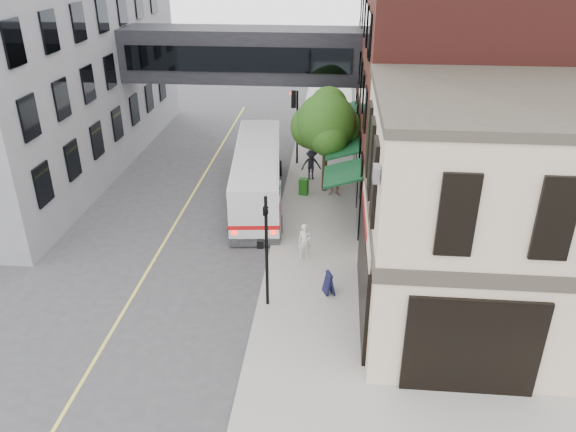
% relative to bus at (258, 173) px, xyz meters
% --- Properties ---
extents(ground, '(120.00, 120.00, 0.00)m').
position_rel_bus_xyz_m(ground, '(1.29, -11.66, -1.59)').
color(ground, '#38383A').
rests_on(ground, ground).
extents(sidewalk_main, '(4.00, 60.00, 0.15)m').
position_rel_bus_xyz_m(sidewalk_main, '(3.29, 2.34, -1.52)').
color(sidewalk_main, gray).
rests_on(sidewalk_main, ground).
extents(corner_building, '(10.19, 8.12, 8.45)m').
position_rel_bus_xyz_m(corner_building, '(10.27, -9.66, 2.62)').
color(corner_building, '#C8B199').
rests_on(corner_building, ground).
extents(brick_building, '(13.76, 18.00, 14.00)m').
position_rel_bus_xyz_m(brick_building, '(11.27, 3.33, 5.39)').
color(brick_building, '#4E1D18').
rests_on(brick_building, ground).
extents(skyway_bridge, '(14.00, 3.18, 3.00)m').
position_rel_bus_xyz_m(skyway_bridge, '(-1.71, 6.34, 4.91)').
color(skyway_bridge, black).
rests_on(skyway_bridge, ground).
extents(traffic_signal_near, '(0.44, 0.22, 4.60)m').
position_rel_bus_xyz_m(traffic_signal_near, '(1.66, -9.66, 1.39)').
color(traffic_signal_near, black).
rests_on(traffic_signal_near, sidewalk_main).
extents(traffic_signal_far, '(0.53, 0.28, 4.50)m').
position_rel_bus_xyz_m(traffic_signal_far, '(1.55, 5.34, 1.74)').
color(traffic_signal_far, black).
rests_on(traffic_signal_far, sidewalk_main).
extents(street_sign_pole, '(0.08, 0.75, 3.00)m').
position_rel_bus_xyz_m(street_sign_pole, '(1.69, -4.66, 0.34)').
color(street_sign_pole, gray).
rests_on(street_sign_pole, sidewalk_main).
extents(street_tree, '(3.80, 3.20, 5.60)m').
position_rel_bus_xyz_m(street_tree, '(3.49, 1.55, 2.32)').
color(street_tree, '#382619').
rests_on(street_tree, sidewalk_main).
extents(lane_marking, '(0.12, 40.00, 0.01)m').
position_rel_bus_xyz_m(lane_marking, '(-3.71, -1.66, -1.59)').
color(lane_marking, '#D8CC4C').
rests_on(lane_marking, ground).
extents(bus, '(3.44, 10.75, 2.84)m').
position_rel_bus_xyz_m(bus, '(0.00, 0.00, 0.00)').
color(bus, silver).
rests_on(bus, ground).
extents(pedestrian_a, '(0.64, 0.49, 1.59)m').
position_rel_bus_xyz_m(pedestrian_a, '(2.88, -6.09, -0.65)').
color(pedestrian_a, silver).
rests_on(pedestrian_a, sidewalk_main).
extents(pedestrian_b, '(0.84, 0.67, 1.67)m').
position_rel_bus_xyz_m(pedestrian_b, '(4.17, 0.69, -0.61)').
color(pedestrian_b, tan).
rests_on(pedestrian_b, sidewalk_main).
extents(pedestrian_c, '(1.26, 0.89, 1.77)m').
position_rel_bus_xyz_m(pedestrian_c, '(2.69, 2.86, -0.56)').
color(pedestrian_c, black).
rests_on(pedestrian_c, sidewalk_main).
extents(newspaper_box, '(0.52, 0.48, 0.90)m').
position_rel_bus_xyz_m(newspaper_box, '(2.41, 0.65, -0.99)').
color(newspaper_box, '#1B6016').
rests_on(newspaper_box, sidewalk_main).
extents(sandwich_board, '(0.49, 0.60, 0.91)m').
position_rel_bus_xyz_m(sandwich_board, '(4.00, -8.74, -0.99)').
color(sandwich_board, black).
rests_on(sandwich_board, sidewalk_main).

